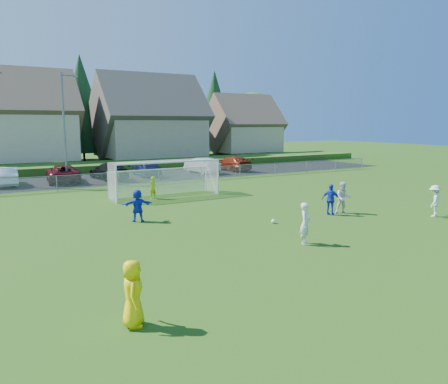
{
  "coord_description": "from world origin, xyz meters",
  "views": [
    {
      "loc": [
        -11.58,
        -11.55,
        5.02
      ],
      "look_at": [
        0.0,
        8.0,
        1.4
      ],
      "focal_mm": 35.0,
      "sensor_mm": 36.0,
      "label": 1
    }
  ],
  "objects_px": {
    "referee": "(133,293)",
    "car_d": "(109,171)",
    "player_white_a": "(305,224)",
    "car_b": "(6,177)",
    "player_blue_a": "(331,200)",
    "car_c": "(63,173)",
    "car_f": "(202,165)",
    "car_e": "(146,168)",
    "player_blue_b": "(138,205)",
    "player_white_b": "(343,198)",
    "car_g": "(232,163)",
    "player_white_c": "(435,201)",
    "soccer_goal": "(164,173)",
    "soccer_ball": "(273,221)",
    "goalkeeper": "(153,188)"
  },
  "relations": [
    {
      "from": "car_f",
      "to": "car_e",
      "type": "bearing_deg",
      "value": -7.79
    },
    {
      "from": "player_white_a",
      "to": "player_blue_a",
      "type": "height_order",
      "value": "player_white_a"
    },
    {
      "from": "player_blue_a",
      "to": "car_d",
      "type": "xyz_separation_m",
      "value": [
        -6.09,
        21.44,
        -0.12
      ]
    },
    {
      "from": "referee",
      "to": "car_d",
      "type": "relative_size",
      "value": 0.34
    },
    {
      "from": "car_d",
      "to": "car_f",
      "type": "relative_size",
      "value": 1.08
    },
    {
      "from": "car_c",
      "to": "car_g",
      "type": "xyz_separation_m",
      "value": [
        17.23,
        0.58,
        -0.0
      ]
    },
    {
      "from": "player_blue_a",
      "to": "car_g",
      "type": "height_order",
      "value": "player_blue_a"
    },
    {
      "from": "soccer_ball",
      "to": "player_white_b",
      "type": "distance_m",
      "value": 4.88
    },
    {
      "from": "player_white_b",
      "to": "car_c",
      "type": "bearing_deg",
      "value": 148.8
    },
    {
      "from": "car_c",
      "to": "car_d",
      "type": "xyz_separation_m",
      "value": [
        3.94,
        0.01,
        -0.02
      ]
    },
    {
      "from": "referee",
      "to": "car_b",
      "type": "xyz_separation_m",
      "value": [
        -0.61,
        28.8,
        -0.1
      ]
    },
    {
      "from": "car_d",
      "to": "soccer_goal",
      "type": "distance_m",
      "value": 11.12
    },
    {
      "from": "car_f",
      "to": "car_g",
      "type": "distance_m",
      "value": 3.93
    },
    {
      "from": "player_white_a",
      "to": "car_f",
      "type": "xyz_separation_m",
      "value": [
        8.4,
        25.21,
        -0.1
      ]
    },
    {
      "from": "referee",
      "to": "player_white_c",
      "type": "relative_size",
      "value": 0.99
    },
    {
      "from": "player_blue_b",
      "to": "car_c",
      "type": "relative_size",
      "value": 0.31
    },
    {
      "from": "soccer_ball",
      "to": "car_b",
      "type": "bearing_deg",
      "value": 115.75
    },
    {
      "from": "player_white_c",
      "to": "player_white_b",
      "type": "bearing_deg",
      "value": -64.82
    },
    {
      "from": "player_white_b",
      "to": "player_white_a",
      "type": "bearing_deg",
      "value": -116.39
    },
    {
      "from": "car_d",
      "to": "car_f",
      "type": "height_order",
      "value": "car_f"
    },
    {
      "from": "player_white_c",
      "to": "player_blue_b",
      "type": "bearing_deg",
      "value": -50.75
    },
    {
      "from": "car_g",
      "to": "player_white_c",
      "type": "bearing_deg",
      "value": 80.63
    },
    {
      "from": "player_white_b",
      "to": "car_c",
      "type": "relative_size",
      "value": 0.33
    },
    {
      "from": "car_b",
      "to": "player_blue_a",
      "type": "bearing_deg",
      "value": 126.53
    },
    {
      "from": "car_c",
      "to": "player_blue_b",
      "type": "bearing_deg",
      "value": 97.49
    },
    {
      "from": "player_white_b",
      "to": "car_g",
      "type": "xyz_separation_m",
      "value": [
        6.32,
        22.06,
        -0.13
      ]
    },
    {
      "from": "car_b",
      "to": "car_d",
      "type": "height_order",
      "value": "car_b"
    },
    {
      "from": "soccer_ball",
      "to": "referee",
      "type": "distance_m",
      "value": 12.19
    },
    {
      "from": "referee",
      "to": "player_white_a",
      "type": "bearing_deg",
      "value": -48.97
    },
    {
      "from": "referee",
      "to": "car_f",
      "type": "xyz_separation_m",
      "value": [
        17.04,
        28.74,
        -0.08
      ]
    },
    {
      "from": "player_white_c",
      "to": "soccer_goal",
      "type": "distance_m",
      "value": 16.79
    },
    {
      "from": "referee",
      "to": "car_e",
      "type": "distance_m",
      "value": 31.33
    },
    {
      "from": "referee",
      "to": "soccer_goal",
      "type": "relative_size",
      "value": 0.23
    },
    {
      "from": "car_e",
      "to": "player_blue_b",
      "type": "bearing_deg",
      "value": 71.18
    },
    {
      "from": "car_d",
      "to": "car_f",
      "type": "bearing_deg",
      "value": 173.37
    },
    {
      "from": "player_white_c",
      "to": "car_d",
      "type": "distance_m",
      "value": 26.77
    },
    {
      "from": "referee",
      "to": "car_b",
      "type": "bearing_deg",
      "value": 20.0
    },
    {
      "from": "player_blue_b",
      "to": "car_e",
      "type": "xyz_separation_m",
      "value": [
        7.28,
        18.04,
        -0.05
      ]
    },
    {
      "from": "car_d",
      "to": "car_e",
      "type": "bearing_deg",
      "value": -179.45
    },
    {
      "from": "player_white_c",
      "to": "car_e",
      "type": "distance_m",
      "value": 25.99
    },
    {
      "from": "player_white_b",
      "to": "goalkeeper",
      "type": "bearing_deg",
      "value": 158.74
    },
    {
      "from": "soccer_goal",
      "to": "car_c",
      "type": "bearing_deg",
      "value": 112.59
    },
    {
      "from": "car_b",
      "to": "car_d",
      "type": "relative_size",
      "value": 0.89
    },
    {
      "from": "player_white_a",
      "to": "player_blue_b",
      "type": "relative_size",
      "value": 1.05
    },
    {
      "from": "player_blue_a",
      "to": "soccer_ball",
      "type": "bearing_deg",
      "value": 58.66
    },
    {
      "from": "player_white_b",
      "to": "player_blue_a",
      "type": "distance_m",
      "value": 0.87
    },
    {
      "from": "car_d",
      "to": "player_white_b",
      "type": "bearing_deg",
      "value": 101.19
    },
    {
      "from": "car_d",
      "to": "car_e",
      "type": "height_order",
      "value": "car_e"
    },
    {
      "from": "player_white_b",
      "to": "car_f",
      "type": "relative_size",
      "value": 0.38
    },
    {
      "from": "goalkeeper",
      "to": "car_f",
      "type": "xyz_separation_m",
      "value": [
        9.82,
        11.65,
        0.02
      ]
    }
  ]
}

